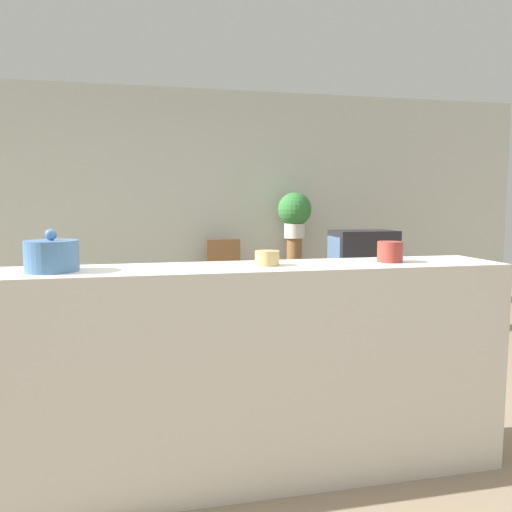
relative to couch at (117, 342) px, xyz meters
name	(u,v)px	position (x,y,z in m)	size (l,w,h in m)	color
ground_plane	(230,439)	(0.68, -1.21, -0.28)	(14.00, 14.00, 0.00)	gray
wall_back	(182,203)	(0.68, 2.22, 1.07)	(9.00, 0.06, 2.70)	silver
couch	(117,342)	(0.00, 0.00, 0.00)	(0.86, 1.62, 0.80)	#476B3D
tv_stand	(362,306)	(2.45, 0.89, -0.02)	(0.94, 0.45, 0.53)	olive
television	(363,256)	(2.44, 0.89, 0.52)	(0.65, 0.42, 0.54)	#232328
wooden_chair	(225,274)	(1.14, 1.82, 0.23)	(0.44, 0.44, 0.92)	olive
plant_stand	(294,276)	(2.00, 1.87, 0.18)	(0.18, 0.18, 0.92)	olive
potted_plant	(295,212)	(2.00, 1.87, 0.95)	(0.40, 0.40, 0.55)	white
foreground_counter	(242,374)	(0.68, -1.60, 0.25)	(2.60, 0.44, 1.05)	silver
decorative_bowl	(52,256)	(-0.16, -1.60, 0.84)	(0.23, 0.23, 0.19)	#4C7AAD
candle_jar	(267,258)	(0.80, -1.60, 0.81)	(0.12, 0.12, 0.07)	tan
coffee_tin	(390,252)	(1.44, -1.60, 0.82)	(0.13, 0.13, 0.10)	#99382D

